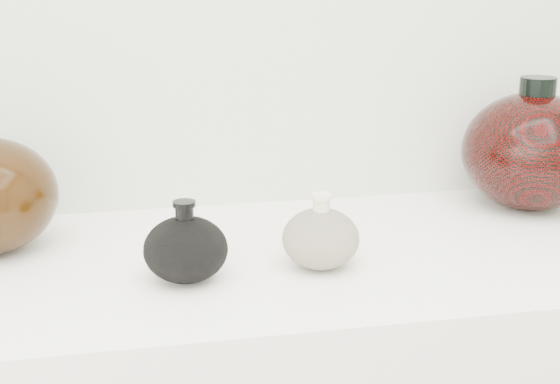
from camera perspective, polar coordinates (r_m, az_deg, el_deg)
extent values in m
cube|color=white|center=(1.12, -2.51, -5.42)|extent=(1.20, 0.50, 0.03)
ellipsoid|color=black|center=(1.02, -6.91, -4.19)|extent=(0.13, 0.13, 0.09)
cylinder|color=black|center=(1.01, -7.01, -1.55)|extent=(0.03, 0.03, 0.03)
cylinder|color=black|center=(1.00, -7.03, -0.85)|extent=(0.03, 0.03, 0.01)
ellipsoid|color=beige|center=(1.06, 2.99, -3.42)|extent=(0.14, 0.14, 0.08)
cylinder|color=beige|center=(1.05, 3.03, -0.99)|extent=(0.03, 0.03, 0.02)
cylinder|color=beige|center=(1.04, 3.04, -0.34)|extent=(0.04, 0.04, 0.01)
ellipsoid|color=black|center=(1.37, 17.94, 2.85)|extent=(0.30, 0.30, 0.20)
cylinder|color=black|center=(1.35, 18.33, 7.20)|extent=(0.08, 0.08, 0.04)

